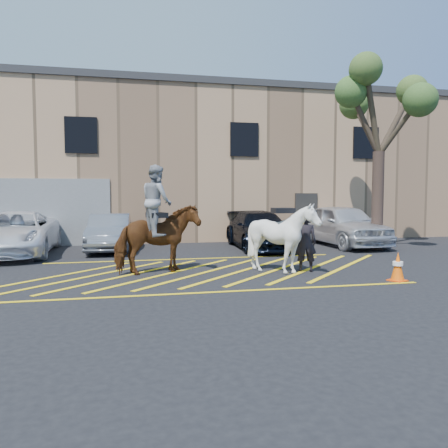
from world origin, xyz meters
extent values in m
plane|color=black|center=(0.00, 0.00, 0.00)|extent=(90.00, 90.00, 0.00)
imported|color=white|center=(-6.08, 4.45, 0.78)|extent=(2.76, 5.67, 1.55)
imported|color=gray|center=(-2.83, 5.11, 0.70)|extent=(1.63, 4.31, 1.40)
imported|color=black|center=(2.99, 4.50, 0.73)|extent=(2.22, 5.11, 1.46)
imported|color=silver|center=(6.69, 4.63, 0.87)|extent=(2.25, 5.18, 1.74)
imported|color=black|center=(2.72, -0.79, 0.83)|extent=(0.69, 0.54, 1.65)
cube|color=tan|center=(0.00, 12.00, 3.50)|extent=(32.00, 10.00, 7.00)
cube|color=#2D2D30|center=(0.00, 12.00, 7.15)|extent=(32.20, 10.20, 0.30)
cube|color=black|center=(-4.00, 6.96, 4.60)|extent=(1.30, 0.08, 1.50)
cube|color=black|center=(3.00, 6.96, 4.60)|extent=(1.30, 0.08, 1.50)
cube|color=black|center=(9.00, 6.96, 4.60)|extent=(1.30, 0.08, 1.50)
cube|color=#38332D|center=(6.00, 6.96, 1.10)|extent=(1.10, 0.08, 2.20)
cube|color=yellow|center=(-4.20, -0.30, 0.01)|extent=(4.20, 4.20, 0.01)
cube|color=yellow|center=(-3.15, -0.30, 0.01)|extent=(4.20, 4.20, 0.01)
cube|color=yellow|center=(-2.10, -0.30, 0.01)|extent=(4.20, 4.20, 0.01)
cube|color=yellow|center=(-1.05, -0.30, 0.01)|extent=(4.20, 4.20, 0.01)
cube|color=yellow|center=(0.00, -0.30, 0.01)|extent=(4.20, 4.20, 0.01)
cube|color=yellow|center=(1.05, -0.30, 0.01)|extent=(4.20, 4.20, 0.01)
cube|color=yellow|center=(2.10, -0.30, 0.01)|extent=(4.20, 4.20, 0.01)
cube|color=yellow|center=(3.15, -0.30, 0.01)|extent=(4.20, 4.20, 0.01)
cube|color=yellow|center=(4.20, -0.30, 0.01)|extent=(4.20, 4.20, 0.01)
cube|color=yellow|center=(0.00, 2.20, 0.01)|extent=(9.50, 0.12, 0.01)
cube|color=yellow|center=(0.00, -2.80, 0.01)|extent=(9.50, 0.12, 0.01)
imported|color=brown|center=(-1.36, -0.25, 0.94)|extent=(2.43, 1.57, 1.89)
imported|color=gray|center=(-1.36, -0.25, 1.99)|extent=(0.95, 1.09, 1.92)
cube|color=black|center=(-1.36, -0.25, 1.60)|extent=(0.59, 0.66, 0.14)
imported|color=white|center=(2.01, -0.87, 0.97)|extent=(1.57, 1.76, 1.93)
cube|color=black|center=(2.01, -0.87, 1.72)|extent=(0.56, 0.46, 0.14)
cube|color=#FF460A|center=(4.45, -2.54, 0.01)|extent=(0.49, 0.49, 0.03)
cone|color=#FF5F0A|center=(4.45, -2.54, 0.38)|extent=(0.32, 0.32, 0.70)
cylinder|color=white|center=(4.45, -2.54, 0.44)|extent=(0.25, 0.25, 0.10)
cylinder|color=#402F27|center=(7.33, 3.12, 1.90)|extent=(0.44, 0.44, 3.80)
cylinder|color=#4C3D2E|center=(8.12, 3.26, 4.97)|extent=(1.76, 0.51, 2.68)
cylinder|color=#423228|center=(7.26, 3.98, 4.80)|extent=(0.33, 1.88, 2.34)
cylinder|color=#483C2B|center=(6.72, 3.12, 4.85)|extent=(1.40, 0.20, 2.39)
cylinder|color=#4D3F2E|center=(7.67, 2.40, 4.59)|extent=(0.78, 1.62, 1.96)
cylinder|color=#4D402E|center=(6.86, 2.85, 5.20)|extent=(1.16, 0.77, 3.11)
sphere|color=#547030|center=(8.90, 3.40, 6.24)|extent=(1.20, 1.20, 1.20)
sphere|color=#4C7030|center=(7.18, 4.84, 5.91)|extent=(1.20, 1.20, 1.20)
sphere|color=#477331|center=(6.11, 3.12, 6.00)|extent=(1.20, 1.20, 1.20)
sphere|color=#43652B|center=(8.01, 1.67, 5.48)|extent=(1.20, 1.20, 1.20)
sphere|color=#4A6129|center=(6.39, 2.58, 6.71)|extent=(1.20, 1.20, 1.20)
camera|label=1|loc=(-2.09, -12.15, 2.18)|focal=35.00mm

